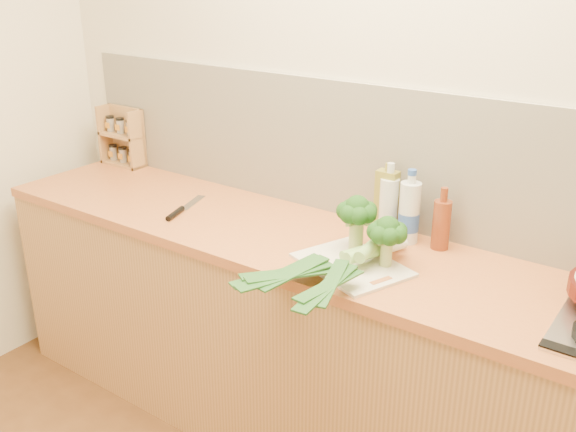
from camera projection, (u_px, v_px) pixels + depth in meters
name	position (u px, v px, depth m)	size (l,w,h in m)	color
room_shell	(390.00, 159.00, 2.41)	(3.50, 3.50, 3.50)	beige
counter	(345.00, 356.00, 2.46)	(3.20, 0.62, 0.90)	#B7854C
chopping_board	(352.00, 265.00, 2.17)	(0.37, 0.27, 0.01)	white
broccoli_left	(357.00, 213.00, 2.23)	(0.14, 0.14, 0.20)	#A0AF66
broccoli_right	(387.00, 232.00, 2.12)	(0.14, 0.14, 0.18)	#A0AF66
leek_front	(343.00, 257.00, 2.17)	(0.32, 0.64, 0.04)	white
leek_mid	(345.00, 259.00, 2.11)	(0.30, 0.62, 0.04)	white
leek_back	(357.00, 260.00, 2.06)	(0.12, 0.63, 0.04)	white
chefs_knife	(180.00, 211.00, 2.63)	(0.12, 0.31, 0.02)	silver
spice_rack	(124.00, 140.00, 3.21)	(0.24, 0.10, 0.29)	tan
oil_tin	(386.00, 202.00, 2.40)	(0.08, 0.05, 0.28)	olive
glass_bottle	(388.00, 206.00, 2.39)	(0.07, 0.07, 0.28)	silver
amber_bottle	(441.00, 224.00, 2.28)	(0.06, 0.06, 0.23)	maroon
water_bottle	(409.00, 214.00, 2.33)	(0.08, 0.08, 0.26)	silver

